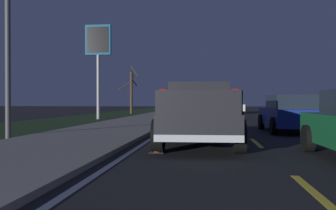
{
  "coord_description": "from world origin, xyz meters",
  "views": [
    {
      "loc": [
        -0.92,
        1.47,
        1.26
      ],
      "look_at": [
        9.4,
        2.63,
        1.17
      ],
      "focal_mm": 38.17,
      "sensor_mm": 36.0,
      "label": 1
    }
  ],
  "objects_px": {
    "traffic_cone_near": "(157,141)",
    "bare_tree_far": "(131,91)",
    "pickup_truck": "(199,113)",
    "gas_price_sign": "(98,48)",
    "sedan_blue": "(289,113)",
    "sedan_white": "(235,106)"
  },
  "relations": [
    {
      "from": "bare_tree_far",
      "to": "gas_price_sign",
      "type": "bearing_deg",
      "value": -179.76
    },
    {
      "from": "sedan_white",
      "to": "traffic_cone_near",
      "type": "height_order",
      "value": "sedan_white"
    },
    {
      "from": "pickup_truck",
      "to": "bare_tree_far",
      "type": "distance_m",
      "value": 27.21
    },
    {
      "from": "sedan_blue",
      "to": "traffic_cone_near",
      "type": "height_order",
      "value": "sedan_blue"
    },
    {
      "from": "pickup_truck",
      "to": "gas_price_sign",
      "type": "bearing_deg",
      "value": 28.09
    },
    {
      "from": "gas_price_sign",
      "to": "bare_tree_far",
      "type": "distance_m",
      "value": 11.87
    },
    {
      "from": "pickup_truck",
      "to": "gas_price_sign",
      "type": "height_order",
      "value": "gas_price_sign"
    },
    {
      "from": "gas_price_sign",
      "to": "traffic_cone_near",
      "type": "height_order",
      "value": "gas_price_sign"
    },
    {
      "from": "gas_price_sign",
      "to": "traffic_cone_near",
      "type": "xyz_separation_m",
      "value": [
        -16.65,
        -6.75,
        -4.9
      ]
    },
    {
      "from": "sedan_blue",
      "to": "bare_tree_far",
      "type": "distance_m",
      "value": 24.43
    },
    {
      "from": "traffic_cone_near",
      "to": "bare_tree_far",
      "type": "bearing_deg",
      "value": 13.56
    },
    {
      "from": "traffic_cone_near",
      "to": "gas_price_sign",
      "type": "bearing_deg",
      "value": 22.08
    },
    {
      "from": "sedan_blue",
      "to": "gas_price_sign",
      "type": "relative_size",
      "value": 0.64
    },
    {
      "from": "gas_price_sign",
      "to": "traffic_cone_near",
      "type": "distance_m",
      "value": 18.63
    },
    {
      "from": "sedan_white",
      "to": "bare_tree_far",
      "type": "relative_size",
      "value": 0.86
    },
    {
      "from": "pickup_truck",
      "to": "sedan_white",
      "type": "distance_m",
      "value": 28.9
    },
    {
      "from": "gas_price_sign",
      "to": "bare_tree_far",
      "type": "relative_size",
      "value": 1.34
    },
    {
      "from": "sedan_white",
      "to": "gas_price_sign",
      "type": "relative_size",
      "value": 0.64
    },
    {
      "from": "pickup_truck",
      "to": "traffic_cone_near",
      "type": "xyz_separation_m",
      "value": [
        -2.17,
        0.97,
        -0.63
      ]
    },
    {
      "from": "pickup_truck",
      "to": "bare_tree_far",
      "type": "bearing_deg",
      "value": 16.64
    },
    {
      "from": "sedan_white",
      "to": "traffic_cone_near",
      "type": "distance_m",
      "value": 31.18
    },
    {
      "from": "gas_price_sign",
      "to": "traffic_cone_near",
      "type": "relative_size",
      "value": 11.9
    }
  ]
}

